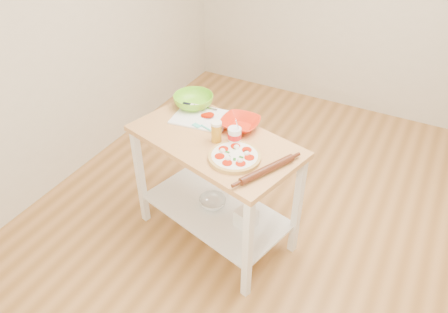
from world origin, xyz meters
TOP-DOWN VIEW (x-y plane):
  - room_shell at (0.00, 0.00)m, footprint 4.04×4.54m
  - prep_island at (-0.46, -0.24)m, footprint 1.28×0.90m
  - pizza at (-0.24, -0.37)m, footprint 0.33×0.33m
  - cutting_board at (-0.67, -0.05)m, footprint 0.44×0.35m
  - spatula at (-0.60, -0.17)m, footprint 0.16×0.05m
  - knife at (-0.78, 0.05)m, footprint 0.27×0.06m
  - orange_bowl at (-0.37, -0.03)m, footprint 0.28×0.28m
  - green_bowl at (-0.81, 0.07)m, footprint 0.33×0.33m
  - beer_pint at (-0.44, -0.25)m, footprint 0.07×0.07m
  - yogurt_tub at (-0.32, -0.21)m, footprint 0.09×0.09m
  - rolling_pin at (-0.00, -0.40)m, footprint 0.22×0.38m
  - shelf_glass_bowl at (-0.50, -0.21)m, footprint 0.23×0.23m
  - shelf_bin at (-0.19, -0.28)m, footprint 0.16×0.16m

SIDE VIEW (x-z plane):
  - shelf_glass_bowl at x=-0.50m, z-range 0.26..0.32m
  - shelf_bin at x=-0.19m, z-range 0.26..0.39m
  - prep_island at x=-0.46m, z-range 0.20..1.10m
  - cutting_board at x=-0.67m, z-range 0.89..0.93m
  - spatula at x=-0.60m, z-range 0.91..0.92m
  - pizza at x=-0.24m, z-range 0.89..0.94m
  - knife at x=-0.78m, z-range 0.91..0.92m
  - rolling_pin at x=0.00m, z-range 0.90..0.95m
  - orange_bowl at x=-0.37m, z-range 0.90..0.96m
  - green_bowl at x=-0.81m, z-range 0.90..0.99m
  - yogurt_tub at x=-0.32m, z-range 0.86..1.05m
  - beer_pint at x=-0.44m, z-range 0.90..1.05m
  - room_shell at x=0.00m, z-range -0.02..2.72m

